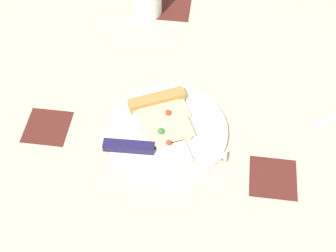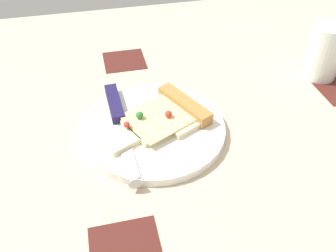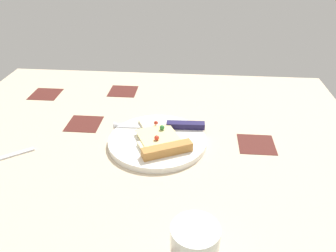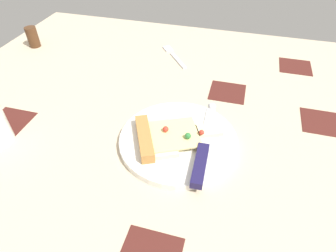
% 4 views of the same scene
% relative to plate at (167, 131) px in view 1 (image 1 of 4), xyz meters
% --- Properties ---
extents(ground_plane, '(1.14, 1.14, 0.03)m').
position_rel_plate_xyz_m(ground_plane, '(-0.03, -0.09, -0.02)').
color(ground_plane, '#C6B293').
rests_on(ground_plane, ground).
extents(plate, '(0.25, 0.25, 0.01)m').
position_rel_plate_xyz_m(plate, '(0.00, 0.00, 0.00)').
color(plate, white).
rests_on(plate, ground_plane).
extents(pizza_slice, '(0.15, 0.19, 0.03)m').
position_rel_plate_xyz_m(pizza_slice, '(0.01, -0.02, 0.02)').
color(pizza_slice, beige).
rests_on(pizza_slice, plate).
extents(knife, '(0.24, 0.03, 0.02)m').
position_rel_plate_xyz_m(knife, '(0.02, 0.06, 0.01)').
color(knife, silver).
rests_on(knife, plate).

